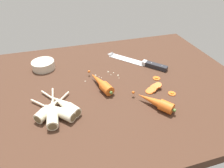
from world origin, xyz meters
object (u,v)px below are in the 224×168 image
at_px(prep_bowl, 43,65).
at_px(carrot_slice_stray_near, 157,78).
at_px(whole_carrot, 101,83).
at_px(whole_carrot_second, 156,102).
at_px(chefs_knife, 134,61).
at_px(carrot_slice_stack, 153,89).
at_px(parsnip_front, 49,109).
at_px(carrot_slice_stray_mid, 172,93).
at_px(parsnip_mid_right, 58,111).
at_px(parsnip_back, 65,105).
at_px(parsnip_mid_left, 52,112).

bearing_deg(prep_bowl, carrot_slice_stray_near, -26.02).
bearing_deg(whole_carrot, whole_carrot_second, -47.08).
height_order(chefs_knife, carrot_slice_stack, same).
bearing_deg(parsnip_front, prep_bowl, 92.20).
distance_m(whole_carrot, carrot_slice_stray_near, 0.26).
bearing_deg(prep_bowl, carrot_slice_stack, -35.81).
distance_m(whole_carrot, carrot_slice_stray_mid, 0.30).
height_order(parsnip_mid_right, carrot_slice_stray_near, parsnip_mid_right).
xyz_separation_m(whole_carrot, parsnip_mid_right, (-0.19, -0.12, -0.00)).
bearing_deg(parsnip_front, carrot_slice_stray_near, 11.06).
height_order(whole_carrot, parsnip_back, whole_carrot).
bearing_deg(prep_bowl, parsnip_back, -77.80).
bearing_deg(prep_bowl, whole_carrot, -44.63).
distance_m(parsnip_back, prep_bowl, 0.34).
height_order(chefs_knife, carrot_slice_stray_mid, chefs_knife).
xyz_separation_m(whole_carrot, parsnip_mid_left, (-0.21, -0.12, -0.00)).
relative_size(whole_carrot, whole_carrot_second, 1.27).
xyz_separation_m(parsnip_mid_right, carrot_slice_stack, (0.40, 0.04, -0.01)).
bearing_deg(chefs_knife, parsnip_front, -148.49).
bearing_deg(carrot_slice_stray_mid, parsnip_front, 176.90).
relative_size(whole_carrot_second, parsnip_front, 1.00).
relative_size(whole_carrot, parsnip_mid_right, 1.15).
distance_m(parsnip_mid_right, carrot_slice_stray_mid, 0.46).
xyz_separation_m(whole_carrot_second, carrot_slice_stray_mid, (0.10, 0.05, -0.02)).
distance_m(chefs_knife, parsnip_mid_right, 0.51).
bearing_deg(carrot_slice_stack, whole_carrot, 157.35).
relative_size(carrot_slice_stack, prep_bowl, 0.72).
xyz_separation_m(parsnip_mid_left, parsnip_mid_right, (0.02, -0.00, 0.00)).
height_order(parsnip_mid_left, carrot_slice_stack, parsnip_mid_left).
height_order(parsnip_mid_left, carrot_slice_stray_mid, parsnip_mid_left).
bearing_deg(carrot_slice_stray_near, parsnip_back, -168.33).
bearing_deg(whole_carrot, parsnip_back, -149.34).
bearing_deg(parsnip_front, whole_carrot_second, -11.26).
distance_m(chefs_knife, parsnip_back, 0.47).
xyz_separation_m(whole_carrot, parsnip_front, (-0.22, -0.10, -0.00)).
xyz_separation_m(carrot_slice_stack, carrot_slice_stray_near, (0.06, 0.08, -0.01)).
distance_m(chefs_knife, parsnip_front, 0.52).
xyz_separation_m(chefs_knife, whole_carrot_second, (-0.05, -0.35, 0.01)).
height_order(parsnip_mid_left, parsnip_mid_right, same).
height_order(chefs_knife, parsnip_mid_left, parsnip_mid_left).
bearing_deg(whole_carrot_second, parsnip_mid_left, 171.02).
bearing_deg(parsnip_back, parsnip_mid_left, -151.77).
relative_size(parsnip_mid_right, carrot_slice_stray_near, 5.16).
bearing_deg(parsnip_mid_left, carrot_slice_stray_mid, -1.03).
height_order(parsnip_front, parsnip_mid_left, same).
distance_m(parsnip_front, carrot_slice_stray_mid, 0.50).
bearing_deg(parsnip_back, carrot_slice_stack, 1.77).
height_order(chefs_knife, carrot_slice_stray_near, chefs_knife).
bearing_deg(parsnip_mid_left, chefs_knife, 33.92).
height_order(parsnip_back, carrot_slice_stray_near, parsnip_back).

